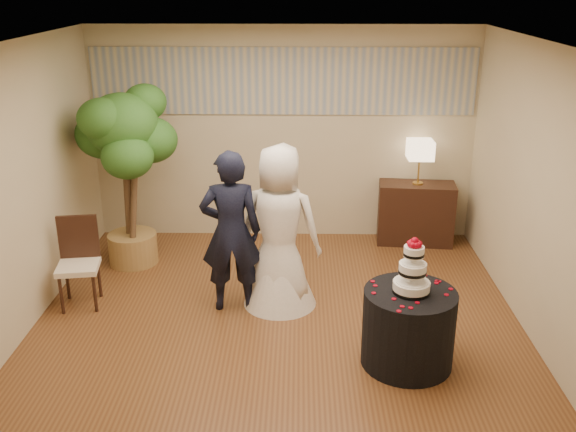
{
  "coord_description": "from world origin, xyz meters",
  "views": [
    {
      "loc": [
        0.21,
        -5.75,
        3.36
      ],
      "look_at": [
        0.1,
        0.4,
        1.05
      ],
      "focal_mm": 40.0,
      "sensor_mm": 36.0,
      "label": 1
    }
  ],
  "objects_px": {
    "wedding_cake": "(413,265)",
    "cake_table": "(408,328)",
    "console": "(416,213)",
    "ficus_tree": "(127,177)",
    "groom": "(231,232)",
    "table_lamp": "(419,162)",
    "side_chair": "(78,264)",
    "bride": "(280,227)"
  },
  "relations": [
    {
      "from": "table_lamp",
      "to": "side_chair",
      "type": "height_order",
      "value": "table_lamp"
    },
    {
      "from": "groom",
      "to": "side_chair",
      "type": "relative_size",
      "value": 1.81
    },
    {
      "from": "console",
      "to": "table_lamp",
      "type": "relative_size",
      "value": 1.69
    },
    {
      "from": "bride",
      "to": "side_chair",
      "type": "relative_size",
      "value": 1.84
    },
    {
      "from": "groom",
      "to": "ficus_tree",
      "type": "height_order",
      "value": "ficus_tree"
    },
    {
      "from": "bride",
      "to": "ficus_tree",
      "type": "relative_size",
      "value": 0.8
    },
    {
      "from": "cake_table",
      "to": "ficus_tree",
      "type": "relative_size",
      "value": 0.37
    },
    {
      "from": "console",
      "to": "ficus_tree",
      "type": "height_order",
      "value": "ficus_tree"
    },
    {
      "from": "cake_table",
      "to": "side_chair",
      "type": "height_order",
      "value": "side_chair"
    },
    {
      "from": "groom",
      "to": "side_chair",
      "type": "xyz_separation_m",
      "value": [
        -1.64,
        0.01,
        -0.39
      ]
    },
    {
      "from": "table_lamp",
      "to": "bride",
      "type": "bearing_deg",
      "value": -134.9
    },
    {
      "from": "table_lamp",
      "to": "side_chair",
      "type": "distance_m",
      "value": 4.35
    },
    {
      "from": "ficus_tree",
      "to": "cake_table",
      "type": "bearing_deg",
      "value": -35.28
    },
    {
      "from": "console",
      "to": "side_chair",
      "type": "height_order",
      "value": "side_chair"
    },
    {
      "from": "console",
      "to": "ficus_tree",
      "type": "bearing_deg",
      "value": -163.27
    },
    {
      "from": "cake_table",
      "to": "groom",
      "type": "bearing_deg",
      "value": 148.68
    },
    {
      "from": "groom",
      "to": "table_lamp",
      "type": "height_order",
      "value": "groom"
    },
    {
      "from": "console",
      "to": "side_chair",
      "type": "relative_size",
      "value": 1.01
    },
    {
      "from": "cake_table",
      "to": "wedding_cake",
      "type": "distance_m",
      "value": 0.63
    },
    {
      "from": "cake_table",
      "to": "ficus_tree",
      "type": "height_order",
      "value": "ficus_tree"
    },
    {
      "from": "cake_table",
      "to": "table_lamp",
      "type": "distance_m",
      "value": 3.03
    },
    {
      "from": "bride",
      "to": "console",
      "type": "relative_size",
      "value": 1.81
    },
    {
      "from": "bride",
      "to": "wedding_cake",
      "type": "distance_m",
      "value": 1.65
    },
    {
      "from": "ficus_tree",
      "to": "side_chair",
      "type": "height_order",
      "value": "ficus_tree"
    },
    {
      "from": "table_lamp",
      "to": "cake_table",
      "type": "bearing_deg",
      "value": -100.73
    },
    {
      "from": "groom",
      "to": "table_lamp",
      "type": "bearing_deg",
      "value": -145.45
    },
    {
      "from": "console",
      "to": "ficus_tree",
      "type": "distance_m",
      "value": 3.74
    },
    {
      "from": "bride",
      "to": "cake_table",
      "type": "xyz_separation_m",
      "value": [
        1.2,
        -1.13,
        -0.53
      ]
    },
    {
      "from": "table_lamp",
      "to": "wedding_cake",
      "type": "bearing_deg",
      "value": -100.73
    },
    {
      "from": "groom",
      "to": "table_lamp",
      "type": "xyz_separation_m",
      "value": [
        2.25,
        1.85,
        0.24
      ]
    },
    {
      "from": "console",
      "to": "table_lamp",
      "type": "distance_m",
      "value": 0.7
    },
    {
      "from": "wedding_cake",
      "to": "cake_table",
      "type": "bearing_deg",
      "value": 0.0
    },
    {
      "from": "wedding_cake",
      "to": "console",
      "type": "bearing_deg",
      "value": 79.27
    },
    {
      "from": "side_chair",
      "to": "groom",
      "type": "bearing_deg",
      "value": -9.22
    },
    {
      "from": "bride",
      "to": "table_lamp",
      "type": "distance_m",
      "value": 2.49
    },
    {
      "from": "groom",
      "to": "ficus_tree",
      "type": "bearing_deg",
      "value": -44.65
    },
    {
      "from": "side_chair",
      "to": "ficus_tree",
      "type": "bearing_deg",
      "value": 66.55
    },
    {
      "from": "wedding_cake",
      "to": "bride",
      "type": "bearing_deg",
      "value": 136.71
    },
    {
      "from": "wedding_cake",
      "to": "ficus_tree",
      "type": "bearing_deg",
      "value": 144.72
    },
    {
      "from": "groom",
      "to": "side_chair",
      "type": "height_order",
      "value": "groom"
    },
    {
      "from": "side_chair",
      "to": "wedding_cake",
      "type": "bearing_deg",
      "value": -26.13
    },
    {
      "from": "cake_table",
      "to": "side_chair",
      "type": "bearing_deg",
      "value": 162.58
    }
  ]
}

